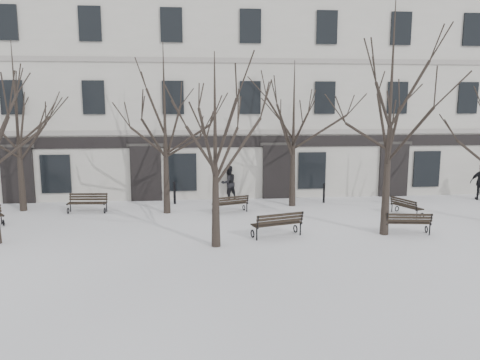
{
  "coord_description": "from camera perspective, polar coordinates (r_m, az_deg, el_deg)",
  "views": [
    {
      "loc": [
        -0.85,
        -16.72,
        5.08
      ],
      "look_at": [
        1.0,
        3.0,
        1.84
      ],
      "focal_mm": 35.0,
      "sensor_mm": 36.0,
      "label": 1
    }
  ],
  "objects": [
    {
      "name": "ground",
      "position": [
        17.5,
        -2.37,
        -7.61
      ],
      "size": [
        100.0,
        100.0,
        0.0
      ],
      "primitive_type": "plane",
      "color": "white",
      "rests_on": "ground"
    },
    {
      "name": "tree_4",
      "position": [
        24.3,
        -25.67,
        8.12
      ],
      "size": [
        5.57,
        5.57,
        7.96
      ],
      "color": "black",
      "rests_on": "ground"
    },
    {
      "name": "bench_4",
      "position": [
        21.96,
        -1.16,
        -2.87
      ],
      "size": [
        1.77,
        1.12,
        0.85
      ],
      "rotation": [
        0.0,
        0.0,
        3.48
      ],
      "color": "black",
      "rests_on": "ground"
    },
    {
      "name": "bench_5",
      "position": [
        22.83,
        19.58,
        -2.99
      ],
      "size": [
        1.1,
        1.69,
        0.81
      ],
      "rotation": [
        0.0,
        0.0,
        1.93
      ],
      "color": "black",
      "rests_on": "ground"
    },
    {
      "name": "bollard_b",
      "position": [
        24.58,
        10.2,
        -1.5
      ],
      "size": [
        0.13,
        0.13,
        1.02
      ],
      "color": "black",
      "rests_on": "ground"
    },
    {
      "name": "bench_3",
      "position": [
        23.2,
        -18.09,
        -2.6
      ],
      "size": [
        1.83,
        0.76,
        0.9
      ],
      "rotation": [
        0.0,
        0.0,
        -0.06
      ],
      "color": "black",
      "rests_on": "ground"
    },
    {
      "name": "tree_5",
      "position": [
        21.77,
        -9.19,
        8.64
      ],
      "size": [
        5.47,
        5.47,
        7.81
      ],
      "color": "black",
      "rests_on": "ground"
    },
    {
      "name": "building",
      "position": [
        29.7,
        -3.79,
        10.1
      ],
      "size": [
        40.4,
        10.2,
        11.4
      ],
      "color": "#BAB6AC",
      "rests_on": "ground"
    },
    {
      "name": "tree_1",
      "position": [
        16.31,
        -3.06,
        6.43
      ],
      "size": [
        4.79,
        4.79,
        6.84
      ],
      "color": "black",
      "rests_on": "ground"
    },
    {
      "name": "tree_6",
      "position": [
        23.22,
        6.57,
        7.73
      ],
      "size": [
        5.02,
        5.02,
        7.16
      ],
      "color": "black",
      "rests_on": "ground"
    },
    {
      "name": "bench_2",
      "position": [
        19.56,
        19.71,
        -4.85
      ],
      "size": [
        1.85,
        0.88,
        0.9
      ],
      "rotation": [
        0.0,
        0.0,
        3.01
      ],
      "color": "black",
      "rests_on": "ground"
    },
    {
      "name": "pedestrian_c",
      "position": [
        28.13,
        27.22,
        -2.17
      ],
      "size": [
        1.22,
        0.8,
        1.92
      ],
      "primitive_type": "imported",
      "rotation": [
        0.0,
        0.0,
        2.82
      ],
      "color": "black",
      "rests_on": "ground"
    },
    {
      "name": "bench_1",
      "position": [
        18.1,
        4.6,
        -5.28
      ],
      "size": [
        2.08,
        1.25,
        0.99
      ],
      "rotation": [
        0.0,
        0.0,
        3.44
      ],
      "color": "black",
      "rests_on": "ground"
    },
    {
      "name": "pedestrian_b",
      "position": [
        25.01,
        -1.4,
        -2.45
      ],
      "size": [
        1.12,
        1.04,
        1.85
      ],
      "primitive_type": "imported",
      "rotation": [
        0.0,
        0.0,
        3.63
      ],
      "color": "black",
      "rests_on": "ground"
    },
    {
      "name": "bollard_a",
      "position": [
        24.14,
        -7.98,
        -1.44
      ],
      "size": [
        0.15,
        0.15,
        1.18
      ],
      "color": "black",
      "rests_on": "ground"
    },
    {
      "name": "tree_2",
      "position": [
        18.71,
        17.96,
        10.56
      ],
      "size": [
        6.32,
        6.32,
        9.02
      ],
      "color": "black",
      "rests_on": "ground"
    }
  ]
}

